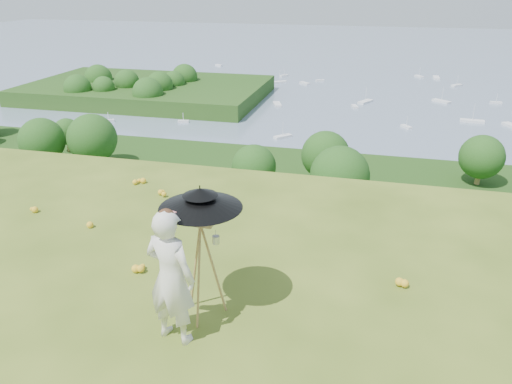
# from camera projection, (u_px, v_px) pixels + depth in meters

# --- Properties ---
(ground) EXTENTS (14.00, 14.00, 0.00)m
(ground) POSITION_uv_depth(u_px,v_px,m) (52.00, 348.00, 6.51)
(ground) COLOR #4D611B
(ground) RESTS_ON ground
(forest_slope) EXTENTS (140.00, 56.00, 22.00)m
(forest_slope) POSITION_uv_depth(u_px,v_px,m) (315.00, 347.00, 49.16)
(forest_slope) COLOR #183C10
(forest_slope) RESTS_ON bay_water
(shoreline_tier) EXTENTS (170.00, 28.00, 8.00)m
(shoreline_tier) POSITION_uv_depth(u_px,v_px,m) (344.00, 228.00, 87.59)
(shoreline_tier) COLOR gray
(shoreline_tier) RESTS_ON bay_water
(bay_water) EXTENTS (700.00, 700.00, 0.00)m
(bay_water) POSITION_uv_depth(u_px,v_px,m) (374.00, 67.00, 233.89)
(bay_water) COLOR slate
(bay_water) RESTS_ON ground
(peninsula) EXTENTS (90.00, 60.00, 12.00)m
(peninsula) POSITION_uv_depth(u_px,v_px,m) (147.00, 83.00, 172.80)
(peninsula) COLOR #183C10
(peninsula) RESTS_ON bay_water
(slope_trees) EXTENTS (110.00, 50.00, 6.00)m
(slope_trees) POSITION_uv_depth(u_px,v_px,m) (322.00, 220.00, 43.64)
(slope_trees) COLOR #214514
(slope_trees) RESTS_ON forest_slope
(harbor_town) EXTENTS (110.00, 22.00, 5.00)m
(harbor_town) POSITION_uv_depth(u_px,v_px,m) (347.00, 194.00, 85.02)
(harbor_town) COLOR silver
(harbor_town) RESTS_ON shoreline_tier
(moored_boats) EXTENTS (140.00, 140.00, 0.70)m
(moored_boats) POSITION_uv_depth(u_px,v_px,m) (328.00, 102.00, 166.10)
(moored_boats) COLOR white
(moored_boats) RESTS_ON bay_water
(wildflowers) EXTENTS (10.00, 10.50, 0.12)m
(wildflowers) POSITION_uv_depth(u_px,v_px,m) (62.00, 332.00, 6.71)
(wildflowers) COLOR yellow
(wildflowers) RESTS_ON ground
(painter) EXTENTS (0.77, 0.59, 1.90)m
(painter) POSITION_uv_depth(u_px,v_px,m) (171.00, 277.00, 6.34)
(painter) COLOR white
(painter) RESTS_ON ground
(field_easel) EXTENTS (0.69, 0.69, 1.77)m
(field_easel) POSITION_uv_depth(u_px,v_px,m) (202.00, 261.00, 6.83)
(field_easel) COLOR #9A6B40
(field_easel) RESTS_ON ground
(sun_umbrella) EXTENTS (1.18, 1.18, 0.54)m
(sun_umbrella) POSITION_uv_depth(u_px,v_px,m) (201.00, 204.00, 6.52)
(sun_umbrella) COLOR black
(sun_umbrella) RESTS_ON field_easel
(painter_cap) EXTENTS (0.28, 0.31, 0.10)m
(painter_cap) POSITION_uv_depth(u_px,v_px,m) (166.00, 214.00, 5.99)
(painter_cap) COLOR #CB706F
(painter_cap) RESTS_ON painter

